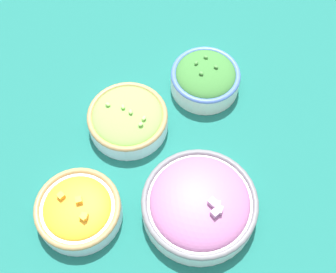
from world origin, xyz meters
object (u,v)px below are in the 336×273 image
Objects in this scene: bowl_red_onion at (200,204)px; bowl_broccoli at (205,78)px; bowl_squash at (78,210)px; bowl_lettuce at (128,118)px.

bowl_red_onion is 0.30m from bowl_broccoli.
bowl_squash is (-0.06, 0.23, -0.01)m from bowl_red_onion.
bowl_red_onion is at bearing -76.37° from bowl_squash.
bowl_red_onion is 0.24m from bowl_lettuce.
bowl_lettuce is (-0.14, 0.15, -0.00)m from bowl_broccoli.
bowl_broccoli is at bearing 6.99° from bowl_red_onion.
bowl_red_onion is 1.45× the size of bowl_broccoli.
bowl_red_onion reaches higher than bowl_broccoli.
bowl_lettuce is at bearing 132.88° from bowl_broccoli.
bowl_squash is at bearing 151.53° from bowl_broccoli.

